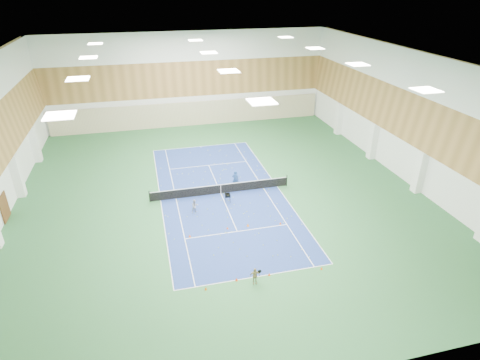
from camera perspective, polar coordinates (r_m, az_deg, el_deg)
name	(u,v)px	position (r m, az deg, el deg)	size (l,w,h in m)	color
ground	(221,193)	(36.97, -2.74, -1.93)	(40.00, 40.00, 0.00)	#296033
room_shell	(219,132)	(34.49, -2.96, 6.85)	(36.00, 40.00, 12.00)	white
wood_cladding	(219,109)	(33.86, -3.04, 10.03)	(36.00, 40.00, 8.00)	#9F733B
ceiling_light_grid	(218,61)	(32.95, -3.21, 16.57)	(21.40, 25.40, 0.06)	white
court_surface	(221,193)	(36.97, -2.74, -1.92)	(10.97, 23.77, 0.01)	navy
tennis_balls_scatter	(221,193)	(36.95, -2.74, -1.86)	(10.57, 22.77, 0.07)	#B9D324
tennis_net	(221,188)	(36.71, -2.76, -1.17)	(12.80, 0.10, 1.10)	black
back_curtain	(191,114)	(54.41, -7.02, 9.33)	(35.40, 0.16, 3.20)	#C6B793
door_left_b	(4,207)	(37.81, -30.49, -3.37)	(0.08, 1.80, 2.20)	#593319
coach	(235,179)	(37.58, -0.66, 0.11)	(0.64, 0.42, 1.75)	navy
child_court	(195,206)	(33.95, -6.42, -3.72)	(0.59, 0.46, 1.21)	#96959D
child_apron	(255,276)	(26.55, 2.10, -13.46)	(0.70, 0.29, 1.20)	#9F905B
ball_cart	(228,198)	(35.36, -1.77, -2.57)	(0.48, 0.48, 0.83)	black
cone_svc_a	(190,236)	(31.18, -7.16, -7.88)	(0.21, 0.21, 0.23)	#EA490C
cone_svc_b	(228,228)	(31.89, -1.79, -6.83)	(0.18, 0.18, 0.20)	#F34A0C
cone_svc_c	(248,225)	(32.20, 1.14, -6.40)	(0.22, 0.22, 0.24)	orange
cone_svc_d	(280,223)	(32.60, 5.77, -6.12)	(0.19, 0.19, 0.21)	#EA550C
cone_base_a	(206,288)	(26.48, -4.89, -15.11)	(0.19, 0.19, 0.20)	orange
cone_base_b	(237,279)	(27.04, -0.49, -13.93)	(0.19, 0.19, 0.21)	#FB480D
cone_base_c	(269,274)	(27.51, 4.19, -13.21)	(0.18, 0.18, 0.19)	#FE4F0D
cone_base_d	(322,268)	(28.47, 11.55, -12.18)	(0.17, 0.17, 0.19)	#E5480C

